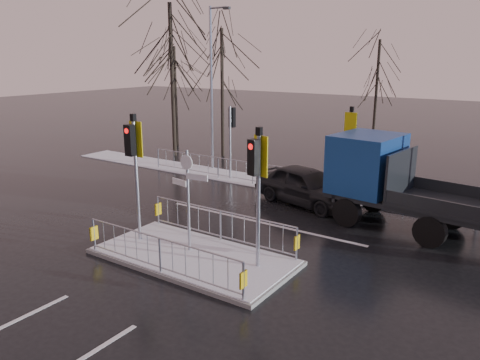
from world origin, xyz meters
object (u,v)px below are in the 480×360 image
Objects in this scene: traffic_island at (193,246)px; car_far_lane at (306,186)px; street_lamp_left at (212,83)px; flatbed_truck at (392,179)px.

traffic_island reaches higher than car_far_lane.
street_lamp_left reaches higher than traffic_island.
traffic_island is 12.17m from street_lamp_left.
street_lamp_left is (-10.33, 3.37, 2.82)m from flatbed_truck.
traffic_island is 6.68m from car_far_lane.
car_far_lane is at bearing 171.31° from flatbed_truck.
traffic_island is 1.32× the size of car_far_lane.
street_lamp_left is (-6.42, 9.49, 4.10)m from traffic_island.
flatbed_truck reaches higher than car_far_lane.
traffic_island is at bearing -168.92° from car_far_lane.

